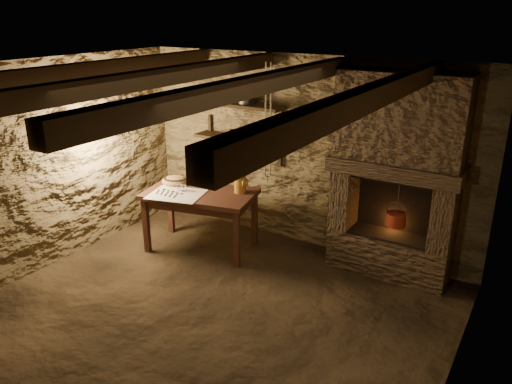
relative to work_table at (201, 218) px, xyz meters
The scene contains 25 objects.
floor 1.55m from the work_table, 49.63° to the right, with size 4.50×4.50×0.00m, color black.
back_wall 1.52m from the work_table, 41.82° to the left, with size 4.50×0.04×2.40m, color #4A3A22.
front_wall 3.37m from the work_table, 72.88° to the right, with size 4.50×0.04×2.40m, color #4A3A22.
left_wall 1.89m from the work_table, 138.50° to the right, with size 0.04×4.00×2.40m, color #4A3A22.
right_wall 3.50m from the work_table, 19.46° to the right, with size 0.04×4.00×2.40m, color #4A3A22.
ceiling 2.48m from the work_table, 49.63° to the right, with size 4.50×4.00×0.04m, color black.
beam_far_left 2.27m from the work_table, 115.19° to the right, with size 0.14×3.95×0.16m, color black.
beam_mid_left 2.26m from the work_table, 67.71° to the right, with size 0.14×3.95×0.16m, color black.
beam_mid_right 2.65m from the work_table, 37.78° to the right, with size 0.14×3.95×0.16m, color black.
beam_far_right 3.31m from the work_table, 24.74° to the right, with size 0.14×3.95×0.16m, color black.
shelf_lower 1.14m from the work_table, 80.67° to the left, with size 1.25×0.30×0.04m, color black.
shelf_upper 1.52m from the work_table, 80.67° to the left, with size 1.25×0.30×0.04m, color black.
hearth 2.44m from the work_table, 15.94° to the left, with size 1.43×0.51×2.30m.
work_table is the anchor object (origin of this frame).
linen_cloth 0.46m from the work_table, 128.41° to the right, with size 0.64×0.51×0.01m, color silver.
pewter_cutlery_row 0.48m from the work_table, 126.05° to the right, with size 0.53×0.20×0.01m, color #9A998C, non-canonical shape.
drinking_glasses 0.45m from the work_table, 146.52° to the right, with size 0.20×0.06×0.08m, color silver, non-canonical shape.
stoneware_jug 0.76m from the work_table, 29.16° to the left, with size 0.17×0.17×0.52m.
wooden_bowl 0.61m from the work_table, behind, with size 0.34×0.34×0.12m, color #A27246.
iron_stockpot 1.62m from the work_table, 71.20° to the left, with size 0.21×0.21×0.16m, color #312F2C.
tin_pan 1.69m from the work_table, 103.13° to the left, with size 0.23×0.23×0.03m, color #A6A6A1.
small_kettle 1.24m from the work_table, 63.25° to the left, with size 0.15×0.11×0.16m, color #A6A6A1, non-canonical shape.
rusty_tin 1.19m from the work_table, 88.37° to the left, with size 0.09×0.09×0.09m, color #4F210F.
red_pot 2.37m from the work_table, 14.36° to the left, with size 0.26×0.26×0.54m.
hanging_ropes 1.72m from the work_table, ahead, with size 0.08×0.08×1.20m, color #C7B68C, non-canonical shape.
Camera 1 is at (2.65, -3.43, 2.89)m, focal length 35.00 mm.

